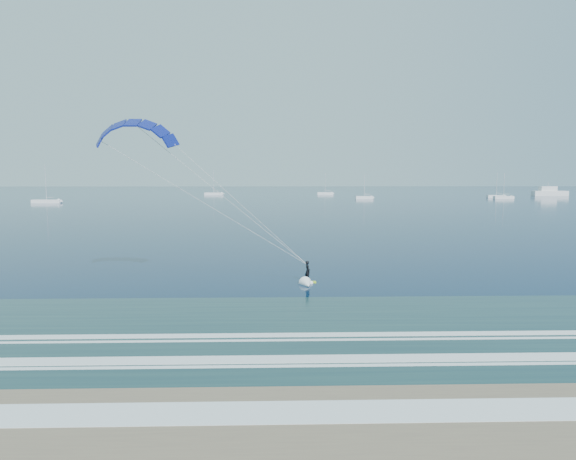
% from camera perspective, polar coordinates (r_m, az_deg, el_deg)
% --- Properties ---
extents(ground, '(900.00, 900.00, 0.00)m').
position_cam_1_polar(ground, '(21.83, -3.07, -19.27)').
color(ground, '#072643').
rests_on(ground, ground).
extents(kitesurfer_rig, '(18.65, 6.78, 14.73)m').
position_cam_1_polar(kitesurfer_rig, '(42.09, -7.09, 3.61)').
color(kitesurfer_rig, '#BCE81B').
rests_on(kitesurfer_rig, ground).
extents(motor_yacht, '(16.12, 4.30, 6.51)m').
position_cam_1_polar(motor_yacht, '(273.39, 27.03, 3.77)').
color(motor_yacht, white).
rests_on(motor_yacht, ground).
extents(sailboat_0, '(9.79, 2.40, 13.17)m').
position_cam_1_polar(sailboat_0, '(196.83, -25.24, 2.92)').
color(sailboat_0, white).
rests_on(sailboat_0, ground).
extents(sailboat_1, '(9.15, 2.40, 12.28)m').
position_cam_1_polar(sailboat_1, '(257.70, -8.25, 4.03)').
color(sailboat_1, white).
rests_on(sailboat_1, ground).
extents(sailboat_2, '(7.07, 2.40, 10.04)m').
position_cam_1_polar(sailboat_2, '(211.98, 8.46, 3.61)').
color(sailboat_2, white).
rests_on(sailboat_2, ground).
extents(sailboat_3, '(7.92, 2.40, 10.88)m').
position_cam_1_polar(sailboat_3, '(260.17, 4.15, 4.09)').
color(sailboat_3, white).
rests_on(sailboat_3, ground).
extents(sailboat_4, '(7.85, 2.40, 10.84)m').
position_cam_1_polar(sailboat_4, '(239.01, 22.13, 3.49)').
color(sailboat_4, white).
rests_on(sailboat_4, ground).
extents(sailboat_5, '(7.86, 2.40, 10.77)m').
position_cam_1_polar(sailboat_5, '(228.61, 22.83, 3.37)').
color(sailboat_5, white).
rests_on(sailboat_5, ground).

